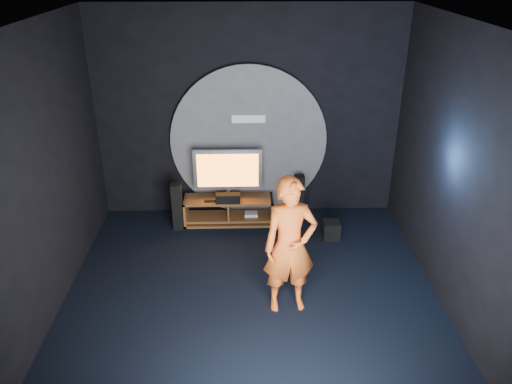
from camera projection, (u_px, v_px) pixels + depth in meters
floor at (252, 296)px, 6.70m from camera, size 5.00×5.00×0.00m
back_wall at (248, 115)px, 8.18m from camera, size 5.00×0.04×3.50m
front_wall at (257, 317)px, 3.69m from camera, size 5.00×0.04×3.50m
left_wall at (39, 180)px, 5.87m from camera, size 0.04×5.00×3.50m
right_wall at (459, 176)px, 5.99m from camera, size 0.04×5.00×3.50m
ceiling at (250, 24)px, 5.16m from camera, size 5.00×5.00×0.01m
wall_disc_panel at (249, 142)px, 8.32m from camera, size 2.60×0.11×2.60m
media_console at (229, 212)px, 8.45m from camera, size 1.49×0.45×0.45m
tv at (228, 172)px, 8.19m from camera, size 1.13×0.22×0.84m
center_speaker at (228, 198)px, 8.17m from camera, size 0.40×0.15×0.15m
remote at (210, 201)px, 8.22m from camera, size 0.18×0.05×0.02m
tower_speaker_left at (177, 206)px, 8.17m from camera, size 0.16×0.18×0.81m
tower_speaker_right at (299, 198)px, 8.46m from camera, size 0.16×0.18×0.81m
subwoofer at (331, 230)px, 8.00m from camera, size 0.27×0.27×0.29m
player at (290, 246)px, 6.13m from camera, size 0.71×0.52×1.82m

